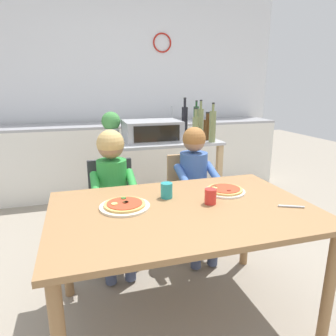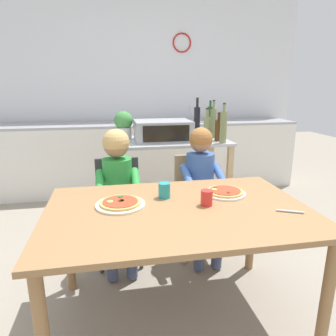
% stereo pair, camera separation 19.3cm
% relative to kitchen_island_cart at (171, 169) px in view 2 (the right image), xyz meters
% --- Properties ---
extents(ground_plane, '(11.38, 11.38, 0.00)m').
position_rel_kitchen_island_cart_xyz_m(ground_plane, '(-0.22, -0.15, -0.59)').
color(ground_plane, gray).
extents(back_wall_tiled, '(4.73, 0.14, 2.70)m').
position_rel_kitchen_island_cart_xyz_m(back_wall_tiled, '(-0.22, 1.62, 0.76)').
color(back_wall_tiled, silver).
rests_on(back_wall_tiled, ground).
extents(kitchen_counter, '(4.26, 0.60, 1.10)m').
position_rel_kitchen_island_cart_xyz_m(kitchen_counter, '(-0.22, 1.21, -0.14)').
color(kitchen_counter, silver).
rests_on(kitchen_counter, ground).
extents(kitchen_island_cart, '(1.07, 0.62, 0.88)m').
position_rel_kitchen_island_cart_xyz_m(kitchen_island_cart, '(0.00, 0.00, 0.00)').
color(kitchen_island_cart, '#B7BABF').
rests_on(kitchen_island_cart, ground).
extents(toaster_oven, '(0.52, 0.39, 0.19)m').
position_rel_kitchen_island_cart_xyz_m(toaster_oven, '(-0.09, -0.02, 0.38)').
color(toaster_oven, '#999BA0').
rests_on(toaster_oven, kitchen_island_cart).
extents(bottle_dark_olive_oil, '(0.06, 0.06, 0.30)m').
position_rel_kitchen_island_cart_xyz_m(bottle_dark_olive_oil, '(0.32, -0.09, 0.41)').
color(bottle_dark_olive_oil, olive).
rests_on(bottle_dark_olive_oil, kitchen_island_cart).
extents(bottle_clear_vinegar, '(0.07, 0.07, 0.26)m').
position_rel_kitchen_island_cart_xyz_m(bottle_clear_vinegar, '(0.43, -0.12, 0.39)').
color(bottle_clear_vinegar, '#4C2D14').
rests_on(bottle_clear_vinegar, kitchen_island_cart).
extents(bottle_squat_spirits, '(0.06, 0.06, 0.35)m').
position_rel_kitchen_island_cart_xyz_m(bottle_squat_spirits, '(0.42, -0.25, 0.43)').
color(bottle_squat_spirits, olive).
rests_on(bottle_squat_spirits, kitchen_island_cart).
extents(bottle_slim_sauce, '(0.06, 0.06, 0.39)m').
position_rel_kitchen_island_cart_xyz_m(bottle_slim_sauce, '(0.28, 0.09, 0.45)').
color(bottle_slim_sauce, black).
rests_on(bottle_slim_sauce, kitchen_island_cart).
extents(bottle_brown_beer, '(0.06, 0.06, 0.36)m').
position_rel_kitchen_island_cart_xyz_m(bottle_brown_beer, '(0.43, 0.06, 0.44)').
color(bottle_brown_beer, olive).
rests_on(bottle_brown_beer, kitchen_island_cart).
extents(bottle_tall_green_wine, '(0.06, 0.06, 0.35)m').
position_rel_kitchen_island_cart_xyz_m(bottle_tall_green_wine, '(0.46, 0.25, 0.44)').
color(bottle_tall_green_wine, '#1E4723').
rests_on(bottle_tall_green_wine, kitchen_island_cart).
extents(potted_herb_plant, '(0.18, 0.18, 0.26)m').
position_rel_kitchen_island_cart_xyz_m(potted_herb_plant, '(-0.44, 0.18, 0.43)').
color(potted_herb_plant, beige).
rests_on(potted_herb_plant, kitchen_island_cart).
extents(dining_table, '(1.45, 0.95, 0.72)m').
position_rel_kitchen_island_cart_xyz_m(dining_table, '(-0.22, -1.29, 0.05)').
color(dining_table, olive).
rests_on(dining_table, ground).
extents(dining_chair_left, '(0.36, 0.36, 0.81)m').
position_rel_kitchen_island_cart_xyz_m(dining_chair_left, '(-0.53, -0.52, -0.11)').
color(dining_chair_left, '#333338').
rests_on(dining_chair_left, ground).
extents(dining_chair_right, '(0.36, 0.36, 0.81)m').
position_rel_kitchen_island_cart_xyz_m(dining_chair_right, '(0.12, -0.51, -0.11)').
color(dining_chair_right, tan).
rests_on(dining_chair_right, ground).
extents(child_in_green_shirt, '(0.32, 0.42, 1.06)m').
position_rel_kitchen_island_cart_xyz_m(child_in_green_shirt, '(-0.53, -0.63, 0.10)').
color(child_in_green_shirt, '#424C6B').
rests_on(child_in_green_shirt, ground).
extents(child_in_blue_striped_shirt, '(0.32, 0.42, 1.05)m').
position_rel_kitchen_island_cart_xyz_m(child_in_blue_striped_shirt, '(0.12, -0.63, 0.08)').
color(child_in_blue_striped_shirt, '#424C6B').
rests_on(child_in_blue_striped_shirt, ground).
extents(pizza_plate_cream, '(0.28, 0.28, 0.03)m').
position_rel_kitchen_island_cart_xyz_m(pizza_plate_cream, '(-0.53, -1.19, 0.15)').
color(pizza_plate_cream, beige).
rests_on(pizza_plate_cream, dining_table).
extents(pizza_plate_white, '(0.25, 0.25, 0.03)m').
position_rel_kitchen_island_cart_xyz_m(pizza_plate_white, '(0.12, -1.12, 0.15)').
color(pizza_plate_white, white).
rests_on(pizza_plate_white, dining_table).
extents(drinking_cup_teal, '(0.07, 0.07, 0.09)m').
position_rel_kitchen_island_cart_xyz_m(drinking_cup_teal, '(-0.26, -1.11, 0.18)').
color(drinking_cup_teal, teal).
rests_on(drinking_cup_teal, dining_table).
extents(drinking_cup_red, '(0.07, 0.07, 0.09)m').
position_rel_kitchen_island_cart_xyz_m(drinking_cup_red, '(-0.05, -1.27, 0.18)').
color(drinking_cup_red, red).
rests_on(drinking_cup_red, dining_table).
extents(serving_spoon, '(0.13, 0.07, 0.01)m').
position_rel_kitchen_island_cart_xyz_m(serving_spoon, '(0.36, -1.45, 0.14)').
color(serving_spoon, '#B7BABF').
rests_on(serving_spoon, dining_table).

